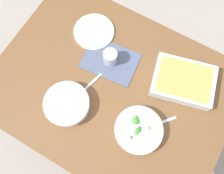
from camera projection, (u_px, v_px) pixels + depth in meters
ground_plane at (112, 115)px, 1.93m from camera, size 6.00×6.00×0.00m
dining_table at (112, 92)px, 1.31m from camera, size 1.20×0.90×0.74m
placemat at (110, 61)px, 1.27m from camera, size 0.30×0.23×0.00m
stew_bowl at (67, 104)px, 1.17m from camera, size 0.22×0.22×0.06m
broccoli_bowl at (139, 130)px, 1.13m from camera, size 0.23×0.23×0.07m
baking_dish at (183, 81)px, 1.20m from camera, size 0.34×0.29×0.06m
drink_cup at (110, 58)px, 1.23m from camera, size 0.07×0.07×0.08m
side_plate at (94, 32)px, 1.32m from camera, size 0.22×0.22×0.01m
spoon_by_stew at (85, 89)px, 1.22m from camera, size 0.06×0.17×0.01m
spoon_by_broccoli at (154, 125)px, 1.16m from camera, size 0.13×0.14×0.01m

